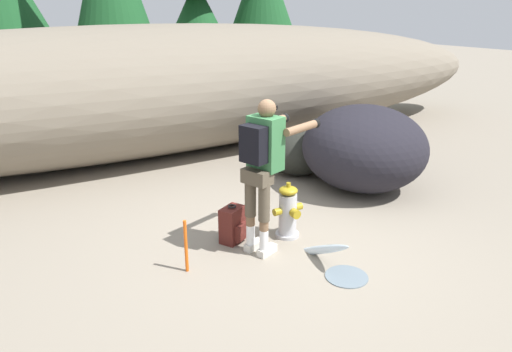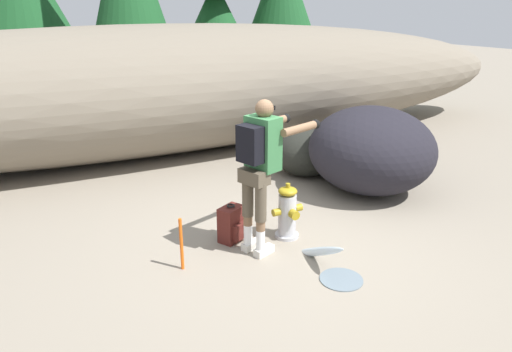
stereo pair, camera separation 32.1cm
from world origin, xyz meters
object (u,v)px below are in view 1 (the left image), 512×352
Objects in this scene: fire_hydrant at (288,212)px; boulder_large at (364,148)px; spare_backpack at (233,225)px; boulder_small at (297,151)px; utility_worker at (264,158)px; boulder_mid at (354,135)px; survey_stake at (186,246)px.

boulder_large is (1.93, 0.77, 0.33)m from fire_hydrant.
boulder_small is (2.10, 1.63, 0.18)m from spare_backpack.
boulder_mid is at bearing 13.90° from utility_worker.
boulder_large is at bearing 73.65° from spare_backpack.
boulder_large reaches higher than boulder_mid.
fire_hydrant is 0.46× the size of boulder_mid.
boulder_small is at bearing 113.63° from boulder_large.
fire_hydrant is at bearing 5.34° from survey_stake.
fire_hydrant is 0.37× the size of boulder_large.
boulder_small is (1.90, 2.00, -0.73)m from utility_worker.
boulder_large reaches higher than survey_stake.
utility_worker is at bearing -161.73° from fire_hydrant.
boulder_mid is 2.54× the size of survey_stake.
fire_hydrant is 0.93m from utility_worker.
fire_hydrant is 1.18× the size of survey_stake.
boulder_small is at bearing -177.16° from boulder_mid.
boulder_large is at bearing -126.29° from boulder_mid.
boulder_large is 1.75× the size of boulder_small.
boulder_mid is (0.84, 1.15, -0.18)m from boulder_large.
boulder_mid reaches higher than boulder_small.
spare_backpack is (-0.65, 0.22, -0.11)m from fire_hydrant.
spare_backpack is 2.67m from boulder_large.
fire_hydrant is 1.50× the size of spare_backpack.
utility_worker is 2.59m from boulder_large.
boulder_large is 1.27× the size of boulder_mid.
fire_hydrant is 3.38m from boulder_mid.
survey_stake is at bearing 160.27° from utility_worker.
utility_worker is 0.92× the size of boulder_large.
boulder_large reaches higher than boulder_small.
boulder_large is at bearing 15.17° from survey_stake.
utility_worker is (-0.44, -0.15, 0.81)m from fire_hydrant.
utility_worker reaches higher than fire_hydrant.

